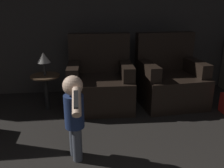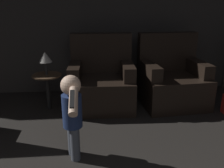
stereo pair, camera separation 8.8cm
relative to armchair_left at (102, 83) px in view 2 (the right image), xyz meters
name	(u,v)px [view 2 (the right image)]	position (x,y,z in m)	size (l,w,h in m)	color
wall_back	(107,13)	(0.13, 0.69, 0.95)	(8.40, 0.05, 2.60)	#33302D
armchair_left	(102,83)	(0.00, 0.00, 0.00)	(0.93, 0.83, 1.03)	black
armchair_right	(172,81)	(1.05, 0.00, 0.00)	(0.97, 0.88, 1.03)	black
person_toddler	(72,111)	(-0.34, -1.28, 0.15)	(0.19, 0.57, 0.85)	#474C56
side_table	(47,82)	(-0.77, -0.06, 0.06)	(0.40, 0.40, 0.51)	black
lamp	(45,58)	(-0.77, -0.06, 0.40)	(0.18, 0.18, 0.32)	#262626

